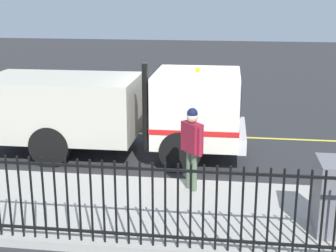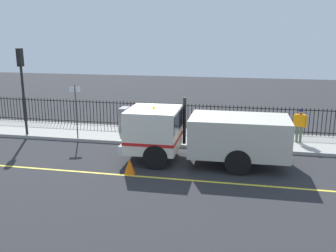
{
  "view_description": "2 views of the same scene",
  "coord_description": "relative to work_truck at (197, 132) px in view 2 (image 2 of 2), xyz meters",
  "views": [
    {
      "loc": [
        11.15,
        1.06,
        3.98
      ],
      "look_at": [
        1.27,
        -0.3,
        1.19
      ],
      "focal_mm": 51.7,
      "sensor_mm": 36.0,
      "label": 1
    },
    {
      "loc": [
        -14.32,
        -3.27,
        5.07
      ],
      "look_at": [
        1.18,
        -0.1,
        1.11
      ],
      "focal_mm": 40.03,
      "sensor_mm": 36.0,
      "label": 2
    }
  ],
  "objects": [
    {
      "name": "ground_plane",
      "position": [
        0.16,
        1.55,
        -1.25
      ],
      "size": [
        59.52,
        59.52,
        0.0
      ],
      "primitive_type": "plane",
      "color": "#2B2B2D",
      "rests_on": "ground"
    },
    {
      "name": "sidewalk_slab",
      "position": [
        3.28,
        1.55,
        -1.18
      ],
      "size": [
        2.96,
        27.05,
        0.15
      ],
      "primitive_type": "cube",
      "color": "#A3A099",
      "rests_on": "ground"
    },
    {
      "name": "lane_marking",
      "position": [
        -1.9,
        1.55,
        -1.25
      ],
      "size": [
        0.12,
        24.35,
        0.01
      ],
      "primitive_type": "cube",
      "color": "yellow",
      "rests_on": "ground"
    },
    {
      "name": "work_truck",
      "position": [
        0.0,
        0.0,
        0.0
      ],
      "size": [
        2.32,
        6.45,
        2.47
      ],
      "rotation": [
        0.0,
        0.0,
        0.01
      ],
      "color": "silver",
      "rests_on": "ground"
    },
    {
      "name": "worker_standing",
      "position": [
        2.32,
        1.85,
        -0.08
      ],
      "size": [
        0.5,
        0.47,
        1.67
      ],
      "rotation": [
        0.0,
        0.0,
        -2.43
      ],
      "color": "maroon",
      "rests_on": "sidewalk_slab"
    },
    {
      "name": "pedestrian_distant",
      "position": [
        3.3,
        -4.29,
        -0.13
      ],
      "size": [
        0.29,
        0.59,
        1.6
      ],
      "rotation": [
        0.0,
        0.0,
        4.51
      ],
      "color": "orange",
      "rests_on": "sidewalk_slab"
    },
    {
      "name": "iron_fence",
      "position": [
        4.62,
        1.55,
        -0.41
      ],
      "size": [
        0.04,
        23.03,
        1.38
      ],
      "color": "black",
      "rests_on": "sidewalk_slab"
    },
    {
      "name": "traffic_light_near",
      "position": [
        2.08,
        8.79,
        1.87
      ],
      "size": [
        0.3,
        0.22,
        4.21
      ],
      "rotation": [
        0.0,
        0.0,
        3.16
      ],
      "color": "black",
      "rests_on": "sidewalk_slab"
    },
    {
      "name": "utility_cabinet",
      "position": [
        3.73,
        4.22,
        -0.5
      ],
      "size": [
        0.8,
        0.41,
        1.22
      ],
      "primitive_type": "cube",
      "color": "slate",
      "rests_on": "sidewalk_slab"
    },
    {
      "name": "traffic_cone",
      "position": [
        -1.7,
        2.27,
        -0.96
      ],
      "size": [
        0.41,
        0.41,
        0.59
      ],
      "primitive_type": "cone",
      "color": "orange",
      "rests_on": "ground"
    },
    {
      "name": "street_sign",
      "position": [
        1.92,
        6.0,
        0.47
      ],
      "size": [
        0.2,
        0.48,
        2.56
      ],
      "color": "#4C4C4C",
      "rests_on": "sidewalk_slab"
    }
  ]
}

